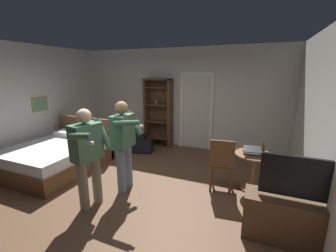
{
  "coord_description": "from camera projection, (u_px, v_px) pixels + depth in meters",
  "views": [
    {
      "loc": [
        2.11,
        -3.1,
        2.13
      ],
      "look_at": [
        0.76,
        0.17,
        1.25
      ],
      "focal_mm": 23.32,
      "sensor_mm": 36.0,
      "label": 1
    }
  ],
  "objects": [
    {
      "name": "wall_back",
      "position": [
        178.0,
        98.0,
        6.25
      ],
      "size": [
        6.18,
        0.12,
        2.79
      ],
      "primitive_type": "cube",
      "color": "beige",
      "rests_on": "ground_plane"
    },
    {
      "name": "ground_plane",
      "position": [
        127.0,
        189.0,
        4.08
      ],
      "size": [
        6.54,
        6.54,
        0.0
      ],
      "primitive_type": "plane",
      "color": "brown"
    },
    {
      "name": "bottle_on_table",
      "position": [
        263.0,
        150.0,
        3.78
      ],
      "size": [
        0.06,
        0.06,
        0.27
      ],
      "color": "#3D3E17",
      "rests_on": "side_table"
    },
    {
      "name": "bookshelf",
      "position": [
        159.0,
        111.0,
        6.32
      ],
      "size": [
        0.8,
        0.32,
        1.95
      ],
      "color": "#4C331E",
      "rests_on": "ground_plane"
    },
    {
      "name": "laptop",
      "position": [
        253.0,
        152.0,
        3.89
      ],
      "size": [
        0.35,
        0.36,
        0.16
      ],
      "color": "black",
      "rests_on": "side_table"
    },
    {
      "name": "suitcase_small",
      "position": [
        135.0,
        142.0,
        6.09
      ],
      "size": [
        0.65,
        0.48,
        0.46
      ],
      "primitive_type": "cube",
      "rotation": [
        0.0,
        0.0,
        0.22
      ],
      "color": "black",
      "rests_on": "ground_plane"
    },
    {
      "name": "person_blue_shirt",
      "position": [
        88.0,
        152.0,
        3.36
      ],
      "size": [
        0.66,
        0.71,
        1.61
      ],
      "color": "gray",
      "rests_on": "ground_plane"
    },
    {
      "name": "doorway_frame",
      "position": [
        196.0,
        106.0,
        6.01
      ],
      "size": [
        0.93,
        0.08,
        2.13
      ],
      "color": "white",
      "rests_on": "ground_plane"
    },
    {
      "name": "side_table",
      "position": [
        253.0,
        165.0,
        3.98
      ],
      "size": [
        0.66,
        0.66,
        0.7
      ],
      "color": "brown",
      "rests_on": "ground_plane"
    },
    {
      "name": "wall_left",
      "position": [
        8.0,
        106.0,
        4.87
      ],
      "size": [
        0.15,
        5.71,
        2.79
      ],
      "color": "beige",
      "rests_on": "ground_plane"
    },
    {
      "name": "person_striped_shirt",
      "position": [
        124.0,
        140.0,
        3.86
      ],
      "size": [
        0.69,
        0.61,
        1.65
      ],
      "color": "slate",
      "rests_on": "ground_plane"
    },
    {
      "name": "suitcase_dark",
      "position": [
        142.0,
        146.0,
        5.92
      ],
      "size": [
        0.64,
        0.42,
        0.36
      ],
      "primitive_type": "cube",
      "rotation": [
        0.0,
        0.0,
        0.24
      ],
      "color": "black",
      "rests_on": "ground_plane"
    },
    {
      "name": "tv_flatscreen",
      "position": [
        294.0,
        217.0,
        2.75
      ],
      "size": [
        1.2,
        0.4,
        1.17
      ],
      "color": "#4C331E",
      "rests_on": "ground_plane"
    },
    {
      "name": "wooden_chair",
      "position": [
        221.0,
        163.0,
        3.93
      ],
      "size": [
        0.47,
        0.47,
        0.99
      ],
      "color": "brown",
      "rests_on": "ground_plane"
    },
    {
      "name": "bed",
      "position": [
        59.0,
        155.0,
        4.92
      ],
      "size": [
        1.67,
        1.95,
        1.02
      ],
      "color": "brown",
      "rests_on": "ground_plane"
    }
  ]
}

